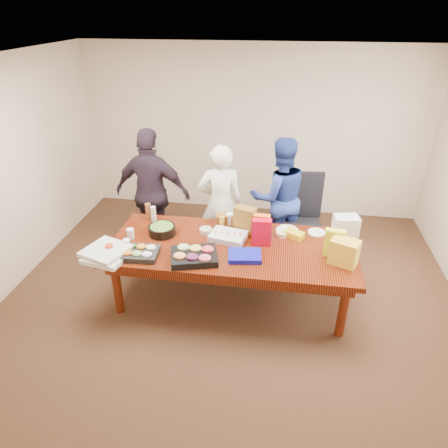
% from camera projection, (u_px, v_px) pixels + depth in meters
% --- Properties ---
extents(floor, '(5.50, 5.00, 0.02)m').
position_uv_depth(floor, '(231.00, 298.00, 4.96)').
color(floor, '#47301E').
rests_on(floor, ground).
extents(ceiling, '(5.50, 5.00, 0.02)m').
position_uv_depth(ceiling, '(234.00, 62.00, 3.65)').
color(ceiling, white).
rests_on(ceiling, wall_back).
extents(wall_back, '(5.50, 0.04, 2.70)m').
position_uv_depth(wall_back, '(253.00, 133.00, 6.47)').
color(wall_back, beige).
rests_on(wall_back, floor).
extents(wall_front, '(5.50, 0.04, 2.70)m').
position_uv_depth(wall_front, '(170.00, 395.00, 2.14)').
color(wall_front, beige).
rests_on(wall_front, floor).
extents(conference_table, '(2.80, 1.20, 0.75)m').
position_uv_depth(conference_table, '(232.00, 272.00, 4.78)').
color(conference_table, '#4C1C0F').
rests_on(conference_table, floor).
extents(office_chair, '(0.66, 0.66, 1.17)m').
position_uv_depth(office_chair, '(302.00, 223.00, 5.40)').
color(office_chair, black).
rests_on(office_chair, floor).
extents(person_center, '(0.67, 0.52, 1.64)m').
position_uv_depth(person_center, '(220.00, 204.00, 5.38)').
color(person_center, white).
rests_on(person_center, floor).
extents(person_right, '(0.97, 0.85, 1.69)m').
position_uv_depth(person_right, '(279.00, 197.00, 5.51)').
color(person_right, navy).
rests_on(person_right, floor).
extents(person_left, '(1.08, 0.51, 1.79)m').
position_uv_depth(person_left, '(153.00, 193.00, 5.50)').
color(person_left, '#291D28').
rests_on(person_left, floor).
extents(veggie_tray, '(0.42, 0.34, 0.06)m').
position_uv_depth(veggie_tray, '(139.00, 253.00, 4.39)').
color(veggie_tray, black).
rests_on(veggie_tray, conference_table).
extents(fruit_tray, '(0.58, 0.50, 0.07)m').
position_uv_depth(fruit_tray, '(194.00, 256.00, 4.33)').
color(fruit_tray, black).
rests_on(fruit_tray, conference_table).
extents(sheet_cake, '(0.46, 0.38, 0.07)m').
position_uv_depth(sheet_cake, '(228.00, 236.00, 4.70)').
color(sheet_cake, silver).
rests_on(sheet_cake, conference_table).
extents(salad_bowl, '(0.40, 0.40, 0.11)m').
position_uv_depth(salad_bowl, '(162.00, 230.00, 4.80)').
color(salad_bowl, black).
rests_on(salad_bowl, conference_table).
extents(chip_bag_blue, '(0.38, 0.31, 0.05)m').
position_uv_depth(chip_bag_blue, '(245.00, 256.00, 4.36)').
color(chip_bag_blue, '#1012AE').
rests_on(chip_bag_blue, conference_table).
extents(chip_bag_red, '(0.22, 0.10, 0.32)m').
position_uv_depth(chip_bag_red, '(261.00, 232.00, 4.54)').
color(chip_bag_red, red).
rests_on(chip_bag_red, conference_table).
extents(chip_bag_yellow, '(0.22, 0.11, 0.32)m').
position_uv_depth(chip_bag_yellow, '(334.00, 243.00, 4.33)').
color(chip_bag_yellow, yellow).
rests_on(chip_bag_yellow, conference_table).
extents(chip_bag_orange, '(0.20, 0.10, 0.30)m').
position_uv_depth(chip_bag_orange, '(261.00, 226.00, 4.67)').
color(chip_bag_orange, '#F1591A').
rests_on(chip_bag_orange, conference_table).
extents(mayo_jar, '(0.11, 0.11, 0.14)m').
position_uv_depth(mayo_jar, '(229.00, 219.00, 5.00)').
color(mayo_jar, white).
rests_on(mayo_jar, conference_table).
extents(mustard_bottle, '(0.07, 0.07, 0.16)m').
position_uv_depth(mustard_bottle, '(222.00, 223.00, 4.90)').
color(mustard_bottle, gold).
rests_on(mustard_bottle, conference_table).
extents(dressing_bottle, '(0.07, 0.07, 0.22)m').
position_uv_depth(dressing_bottle, '(148.00, 212.00, 5.09)').
color(dressing_bottle, brown).
rests_on(dressing_bottle, conference_table).
extents(ranch_bottle, '(0.08, 0.08, 0.20)m').
position_uv_depth(ranch_bottle, '(154.00, 214.00, 5.06)').
color(ranch_bottle, beige).
rests_on(ranch_bottle, conference_table).
extents(banana_bunch, '(0.25, 0.22, 0.07)m').
position_uv_depth(banana_bunch, '(294.00, 234.00, 4.74)').
color(banana_bunch, yellow).
rests_on(banana_bunch, conference_table).
extents(bread_loaf, '(0.33, 0.19, 0.12)m').
position_uv_depth(bread_loaf, '(228.00, 219.00, 5.03)').
color(bread_loaf, brown).
rests_on(bread_loaf, conference_table).
extents(kraft_bag, '(0.28, 0.21, 0.32)m').
position_uv_depth(kraft_bag, '(245.00, 220.00, 4.80)').
color(kraft_bag, brown).
rests_on(kraft_bag, conference_table).
extents(red_cup, '(0.11, 0.11, 0.12)m').
position_uv_depth(red_cup, '(110.00, 250.00, 4.40)').
color(red_cup, '#BC3312').
rests_on(red_cup, conference_table).
extents(clear_cup_a, '(0.10, 0.10, 0.11)m').
position_uv_depth(clear_cup_a, '(127.00, 244.00, 4.51)').
color(clear_cup_a, white).
rests_on(clear_cup_a, conference_table).
extents(clear_cup_b, '(0.10, 0.10, 0.12)m').
position_uv_depth(clear_cup_b, '(131.00, 233.00, 4.71)').
color(clear_cup_b, white).
rests_on(clear_cup_b, conference_table).
extents(pizza_box_lower, '(0.50, 0.50, 0.05)m').
position_uv_depth(pizza_box_lower, '(108.00, 256.00, 4.36)').
color(pizza_box_lower, white).
rests_on(pizza_box_lower, conference_table).
extents(pizza_box_upper, '(0.55, 0.55, 0.05)m').
position_uv_depth(pizza_box_upper, '(106.00, 251.00, 4.36)').
color(pizza_box_upper, silver).
rests_on(pizza_box_upper, pizza_box_lower).
extents(plate_a, '(0.28, 0.28, 0.02)m').
position_uv_depth(plate_a, '(287.00, 230.00, 4.88)').
color(plate_a, silver).
rests_on(plate_a, conference_table).
extents(plate_b, '(0.23, 0.23, 0.01)m').
position_uv_depth(plate_b, '(317.00, 232.00, 4.84)').
color(plate_b, white).
rests_on(plate_b, conference_table).
extents(dip_bowl_a, '(0.15, 0.15, 0.06)m').
position_uv_depth(dip_bowl_a, '(282.00, 234.00, 4.76)').
color(dip_bowl_a, beige).
rests_on(dip_bowl_a, conference_table).
extents(dip_bowl_b, '(0.15, 0.15, 0.06)m').
position_uv_depth(dip_bowl_b, '(206.00, 231.00, 4.83)').
color(dip_bowl_b, beige).
rests_on(dip_bowl_b, conference_table).
extents(grocery_bag_white, '(0.30, 0.24, 0.29)m').
position_uv_depth(grocery_bag_white, '(345.00, 228.00, 4.65)').
color(grocery_bag_white, silver).
rests_on(grocery_bag_white, conference_table).
extents(grocery_bag_yellow, '(0.34, 0.29, 0.28)m').
position_uv_depth(grocery_bag_yellow, '(344.00, 252.00, 4.21)').
color(grocery_bag_yellow, yellow).
rests_on(grocery_bag_yellow, conference_table).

